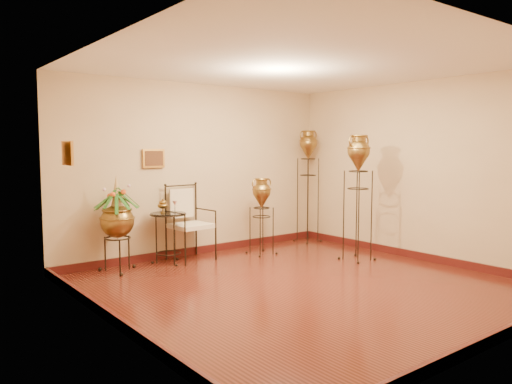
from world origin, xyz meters
TOP-DOWN VIEW (x-y plane):
  - ground at (0.00, 0.00)m, footprint 5.00×5.00m
  - room_shell at (-0.01, 0.01)m, footprint 5.02×5.02m
  - amphora_tall at (2.14, 2.15)m, footprint 0.51×0.51m
  - amphora_mid at (1.68, 0.55)m, footprint 0.46×0.46m
  - amphora_short at (0.77, 1.82)m, footprint 0.50×0.50m
  - planter_urn at (-1.58, 2.15)m, footprint 0.88×0.88m
  - armchair at (-0.39, 2.15)m, footprint 0.71×0.67m
  - side_table at (-0.78, 2.15)m, footprint 0.69×0.69m

SIDE VIEW (x-z plane):
  - ground at x=0.00m, z-range 0.00..0.00m
  - side_table at x=-0.78m, z-range -0.08..0.90m
  - armchair at x=-0.39m, z-range 0.00..1.19m
  - amphora_short at x=0.77m, z-range 0.00..1.28m
  - planter_urn at x=-1.58m, z-range 0.08..1.48m
  - amphora_mid at x=1.68m, z-range 0.01..2.00m
  - amphora_tall at x=2.14m, z-range 0.02..2.13m
  - room_shell at x=-0.01m, z-range 0.33..3.14m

